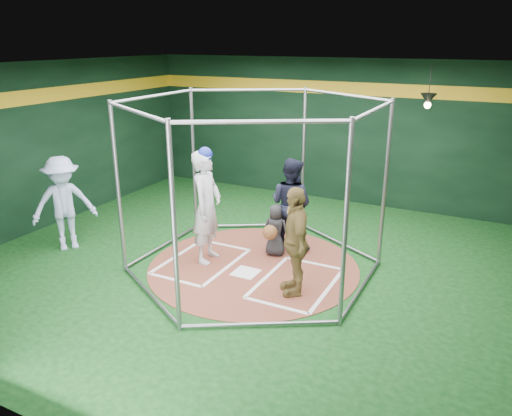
% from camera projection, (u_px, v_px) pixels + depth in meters
% --- Properties ---
extents(room_shell, '(10.10, 9.10, 3.53)m').
position_uv_depth(room_shell, '(254.00, 173.00, 8.49)').
color(room_shell, '#0B330F').
rests_on(room_shell, ground).
extents(clay_disc, '(3.80, 3.80, 0.01)m').
position_uv_depth(clay_disc, '(254.00, 267.00, 9.05)').
color(clay_disc, brown).
rests_on(clay_disc, ground).
extents(home_plate, '(0.43, 0.43, 0.01)m').
position_uv_depth(home_plate, '(246.00, 273.00, 8.79)').
color(home_plate, white).
rests_on(home_plate, clay_disc).
extents(batter_box_left, '(1.17, 1.77, 0.01)m').
position_uv_depth(batter_box_left, '(202.00, 261.00, 9.24)').
color(batter_box_left, white).
rests_on(batter_box_left, clay_disc).
extents(batter_box_right, '(1.17, 1.77, 0.01)m').
position_uv_depth(batter_box_right, '(297.00, 283.00, 8.42)').
color(batter_box_right, white).
rests_on(batter_box_right, clay_disc).
extents(batting_cage, '(4.05, 4.67, 3.00)m').
position_uv_depth(batting_cage, '(253.00, 188.00, 8.56)').
color(batting_cage, gray).
rests_on(batting_cage, ground).
extents(pendant_lamp_near, '(0.34, 0.34, 0.90)m').
position_uv_depth(pendant_lamp_near, '(428.00, 99.00, 10.25)').
color(pendant_lamp_near, black).
rests_on(pendant_lamp_near, room_shell).
extents(batter_figure, '(0.60, 0.82, 2.14)m').
position_uv_depth(batter_figure, '(207.00, 206.00, 8.99)').
color(batter_figure, silver).
rests_on(batter_figure, clay_disc).
extents(visitor_leopard, '(0.94, 1.11, 1.78)m').
position_uv_depth(visitor_leopard, '(295.00, 241.00, 7.86)').
color(visitor_leopard, '#9E8343').
rests_on(visitor_leopard, clay_disc).
extents(catcher_figure, '(0.54, 0.59, 1.00)m').
position_uv_depth(catcher_figure, '(275.00, 230.00, 9.35)').
color(catcher_figure, black).
rests_on(catcher_figure, clay_disc).
extents(umpire, '(0.99, 0.84, 1.81)m').
position_uv_depth(umpire, '(291.00, 204.00, 9.57)').
color(umpire, black).
rests_on(umpire, clay_disc).
extents(bystander_blue, '(1.26, 1.37, 1.85)m').
position_uv_depth(bystander_blue, '(64.00, 204.00, 9.57)').
color(bystander_blue, '#AFBFE8').
rests_on(bystander_blue, ground).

